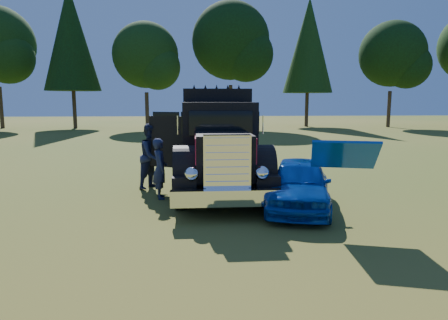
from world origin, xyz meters
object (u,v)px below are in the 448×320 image
Objects in this scene: hotrod_coupe at (300,183)px; spectator_far at (152,156)px; spectator_near at (160,169)px; diamond_t_truck at (218,147)px.

hotrod_coupe is 2.14× the size of spectator_far.
spectator_near is (-3.50, 1.31, 0.19)m from hotrod_coupe.
spectator_far is at bearing 170.70° from diamond_t_truck.
hotrod_coupe is at bearing -122.76° from spectator_near.
diamond_t_truck is at bearing -63.75° from spectator_far.
diamond_t_truck is 1.70× the size of hotrod_coupe.
diamond_t_truck reaches higher than spectator_near.
spectator_near is at bearing -148.70° from diamond_t_truck.
hotrod_coupe is (1.86, -2.31, -0.65)m from diamond_t_truck.
diamond_t_truck reaches higher than hotrod_coupe.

